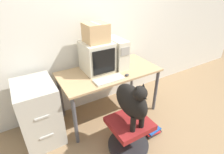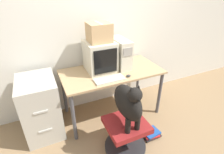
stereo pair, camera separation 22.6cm
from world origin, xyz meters
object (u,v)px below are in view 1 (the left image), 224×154
object	(u,v)px
pc_tower	(116,53)
keyboard	(109,79)
dog	(132,101)
filing_cabinet	(39,112)
office_chair	(129,132)
crt_monitor	(97,57)
cardboard_box	(96,33)
book_stack_floor	(151,130)

from	to	relation	value
pc_tower	keyboard	xyz separation A→B (m)	(-0.33, -0.34, -0.20)
dog	filing_cabinet	size ratio (longest dim) A/B	0.70
pc_tower	dog	size ratio (longest dim) A/B	0.79
office_chair	dog	bearing A→B (deg)	-90.00
dog	office_chair	bearing A→B (deg)	90.00
crt_monitor	dog	size ratio (longest dim) A/B	0.73
office_chair	filing_cabinet	distance (m)	1.21
cardboard_box	book_stack_floor	bearing A→B (deg)	-62.42
crt_monitor	book_stack_floor	xyz separation A→B (m)	(0.43, -0.82, -0.95)
crt_monitor	keyboard	bearing A→B (deg)	-90.81
crt_monitor	cardboard_box	size ratio (longest dim) A/B	1.44
office_chair	keyboard	bearing A→B (deg)	91.19
pc_tower	cardboard_box	world-z (taller)	cardboard_box
crt_monitor	pc_tower	world-z (taller)	same
office_chair	pc_tower	bearing A→B (deg)	69.08
office_chair	filing_cabinet	world-z (taller)	filing_cabinet
crt_monitor	keyboard	world-z (taller)	crt_monitor
crt_monitor	office_chair	world-z (taller)	crt_monitor
pc_tower	keyboard	world-z (taller)	pc_tower
office_chair	book_stack_floor	size ratio (longest dim) A/B	1.83
crt_monitor	pc_tower	size ratio (longest dim) A/B	0.93
keyboard	filing_cabinet	xyz separation A→B (m)	(-0.92, 0.26, -0.36)
pc_tower	keyboard	distance (m)	0.51
keyboard	dog	size ratio (longest dim) A/B	0.70
pc_tower	dog	world-z (taller)	pc_tower
pc_tower	book_stack_floor	size ratio (longest dim) A/B	1.59
pc_tower	book_stack_floor	distance (m)	1.26
book_stack_floor	keyboard	bearing A→B (deg)	132.78
keyboard	office_chair	bearing A→B (deg)	-88.81
keyboard	office_chair	size ratio (longest dim) A/B	0.76
pc_tower	cardboard_box	bearing A→B (deg)	177.85
crt_monitor	dog	world-z (taller)	crt_monitor
crt_monitor	filing_cabinet	xyz separation A→B (m)	(-0.92, -0.09, -0.57)
cardboard_box	pc_tower	bearing A→B (deg)	-2.15
filing_cabinet	office_chair	bearing A→B (deg)	-38.96
crt_monitor	dog	xyz separation A→B (m)	(0.01, -0.86, -0.25)
office_chair	book_stack_floor	bearing A→B (deg)	2.36
crt_monitor	keyboard	distance (m)	0.40
office_chair	crt_monitor	bearing A→B (deg)	90.35
crt_monitor	pc_tower	xyz separation A→B (m)	(0.32, -0.01, -0.00)
pc_tower	filing_cabinet	world-z (taller)	pc_tower
keyboard	cardboard_box	distance (m)	0.65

